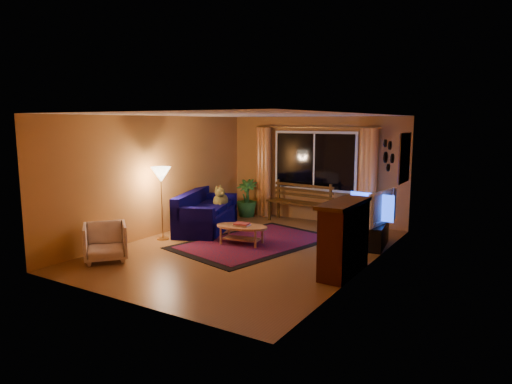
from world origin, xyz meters
The scene contains 22 objects.
floor centered at (0.00, 0.00, -0.01)m, with size 4.50×6.00×0.02m, color brown.
ceiling centered at (0.00, 0.00, 2.51)m, with size 4.50×6.00×0.02m, color white.
wall_back centered at (0.00, 3.01, 1.25)m, with size 4.50×0.02×2.50m, color #BD7935.
wall_left centered at (-2.26, 0.00, 1.25)m, with size 0.02×6.00×2.50m, color #BD7935.
wall_right centered at (2.26, 0.00, 1.25)m, with size 0.02×6.00×2.50m, color #BD7935.
window centered at (0.00, 2.94, 1.45)m, with size 2.00×0.02×1.30m, color black.
curtain_rod centered at (0.00, 2.90, 2.25)m, with size 0.03×0.03×3.20m, color #BF8C3F.
curtain_left centered at (-1.35, 2.88, 1.12)m, with size 0.36×0.36×2.24m, color orange.
curtain_right centered at (1.35, 2.88, 1.12)m, with size 0.36×0.36×2.24m, color orange.
bench centered at (-0.19, 2.55, 0.24)m, with size 1.61×0.47×0.48m, color #3A1F07.
potted_plant centered at (-1.65, 2.54, 0.47)m, with size 0.53×0.53×0.94m, color #235B1E.
sofa centered at (-1.63, 0.85, 0.42)m, with size 0.89×2.08×0.84m, color #06033F.
dog centered at (-1.58, 1.32, 0.63)m, with size 0.28×0.39×0.42m, color olive, non-canonical shape.
armchair centered at (-1.71, -1.88, 0.36)m, with size 0.70×0.65×0.72m, color beige.
floor_lamp centered at (-1.86, -0.30, 0.74)m, with size 0.25×0.25×1.48m, color #BF8C3F.
rug centered at (-0.12, 0.45, 0.01)m, with size 1.97×3.11×0.02m, color maroon.
coffee_table centered at (-0.27, 0.20, 0.19)m, with size 1.04×1.04×0.38m, color #AF7042.
tv_console centered at (1.99, 1.45, 0.22)m, with size 0.36×1.08×0.45m, color black.
television centered at (1.99, 1.45, 0.77)m, with size 1.12×0.15×0.64m, color black.
fireplace centered at (2.05, -0.40, 0.55)m, with size 0.40×1.20×1.10m, color maroon.
mirror_cluster centered at (2.21, 1.30, 1.80)m, with size 0.06×0.60×0.56m, color black, non-canonical shape.
painting centered at (2.22, 2.45, 1.65)m, with size 0.04×0.76×0.96m, color orange.
Camera 1 is at (4.50, -7.02, 2.37)m, focal length 32.00 mm.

